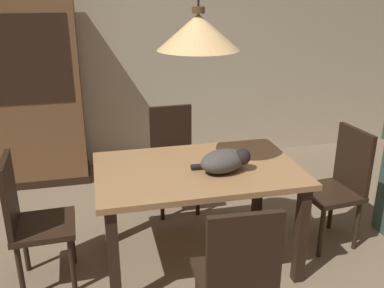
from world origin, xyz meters
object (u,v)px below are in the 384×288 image
dining_table (198,181)px  chair_far_back (174,154)px  cat_sleeping (225,161)px  chair_near_front (237,275)px  chair_left_side (30,217)px  chair_right_side (339,182)px  pendant_lamp (198,31)px  hutch_bookcase (24,98)px

dining_table → chair_far_back: bearing=90.2°
cat_sleeping → chair_far_back: bearing=99.7°
chair_near_front → chair_left_side: bearing=142.1°
chair_right_side → pendant_lamp: (-1.13, -0.01, 1.15)m
chair_far_back → chair_near_front: bearing=-90.0°
chair_far_back → cat_sleeping: (0.17, -0.98, 0.32)m
chair_near_front → cat_sleeping: size_ratio=2.29×
dining_table → cat_sleeping: cat_sleeping is taller
cat_sleeping → chair_near_front: bearing=-102.2°
chair_near_front → hutch_bookcase: (-1.32, 2.62, 0.38)m
dining_table → chair_left_side: chair_left_side is taller
chair_right_side → chair_near_front: 1.44m
chair_right_side → cat_sleeping: size_ratio=2.29×
chair_far_back → hutch_bookcase: (-1.32, 0.86, 0.38)m
dining_table → chair_right_side: 1.14m
chair_far_back → chair_right_side: (1.13, -0.87, 0.00)m
dining_table → chair_near_front: bearing=-90.3°
pendant_lamp → hutch_bookcase: bearing=127.3°
chair_left_side → chair_near_front: 1.42m
dining_table → chair_near_front: 0.89m
chair_far_back → cat_sleeping: size_ratio=2.29×
chair_left_side → chair_near_front: (1.12, -0.88, 0.00)m
chair_far_back → cat_sleeping: chair_far_back is taller
dining_table → pendant_lamp: bearing=80.2°
dining_table → chair_right_side: size_ratio=1.51×
chair_near_front → chair_right_side: bearing=38.0°
dining_table → pendant_lamp: pendant_lamp is taller
chair_left_side → hutch_bookcase: size_ratio=0.50×
chair_far_back → chair_left_side: (-1.13, -0.88, 0.00)m
chair_left_side → cat_sleeping: chair_left_side is taller
chair_far_back → chair_left_side: same height
dining_table → pendant_lamp: size_ratio=1.08×
chair_far_back → pendant_lamp: 1.45m
chair_left_side → pendant_lamp: size_ratio=0.72×
chair_far_back → chair_left_side: size_ratio=1.00×
chair_left_side → cat_sleeping: size_ratio=2.29×
chair_far_back → hutch_bookcase: bearing=146.9°
hutch_bookcase → pendant_lamp: bearing=-52.7°
dining_table → chair_near_front: (-0.00, -0.88, -0.14)m
chair_right_side → cat_sleeping: 1.02m
chair_far_back → pendant_lamp: bearing=-89.8°
chair_far_back → cat_sleeping: 1.04m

